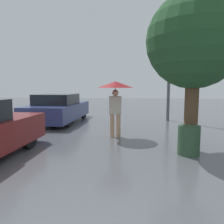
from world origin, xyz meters
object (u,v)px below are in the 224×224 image
pedestrian (115,91)px  trash_bin (189,140)px  parked_car_farthest (58,109)px  tree (194,42)px  street_lamp (169,67)px

pedestrian → trash_bin: 2.80m
parked_car_farthest → trash_bin: 6.63m
pedestrian → parked_car_farthest: size_ratio=0.41×
parked_car_farthest → tree: 6.83m
pedestrian → parked_car_farthest: 4.18m
tree → trash_bin: (-0.10, -0.31, -2.35)m
pedestrian → parked_car_farthest: bearing=136.3°
parked_car_farthest → street_lamp: bearing=9.9°
street_lamp → trash_bin: street_lamp is taller
trash_bin → pedestrian: bearing=139.5°
parked_car_farthest → tree: size_ratio=1.12×
parked_car_farthest → street_lamp: size_ratio=1.02×
street_lamp → trash_bin: size_ratio=6.04×
street_lamp → pedestrian: bearing=-120.3°
trash_bin → street_lamp: bearing=87.5°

